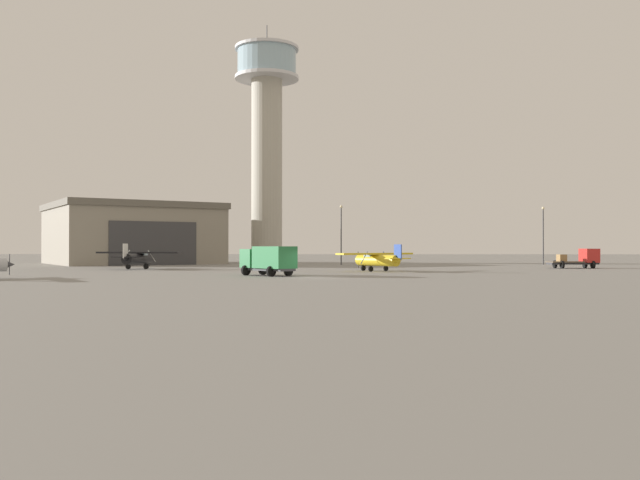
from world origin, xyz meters
The scene contains 10 objects.
ground_plane centered at (0.00, 0.00, 0.00)m, with size 400.00×400.00×0.00m, color gray.
control_tower centered at (-10.80, 58.31, 24.12)m, with size 11.42×11.42×42.65m.
hangar centered at (-32.31, 49.25, 4.96)m, with size 34.13×33.73×9.88m.
airplane_yellow centered at (6.65, 14.67, 1.42)m, with size 9.08×8.03×3.05m.
airplane_black centered at (-22.89, 21.30, 1.48)m, with size 10.80×8.47×3.17m.
truck_flatbed_red centered at (33.68, 26.88, 1.24)m, with size 6.48×3.64×2.55m.
truck_box_green centered at (-4.47, 2.53, 1.61)m, with size 5.88×5.87×2.82m.
car_teal centered at (7.07, 38.05, 0.74)m, with size 3.69×4.62×1.37m.
light_post_west centered at (34.23, 44.77, 5.39)m, with size 0.44×0.44×9.10m.
light_post_east centered at (2.52, 42.95, 5.48)m, with size 0.44×0.44×9.28m.
Camera 1 is at (2.45, -61.95, 2.75)m, focal length 37.87 mm.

